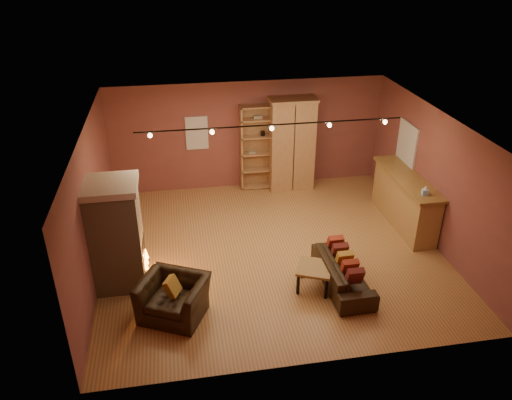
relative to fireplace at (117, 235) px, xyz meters
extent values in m
plane|color=olive|center=(3.04, 0.60, -1.06)|extent=(7.00, 7.00, 0.00)
plane|color=brown|center=(3.04, 0.60, 1.74)|extent=(7.00, 7.00, 0.00)
cube|color=brown|center=(3.04, 3.85, 0.34)|extent=(7.00, 0.02, 2.80)
cube|color=brown|center=(-0.46, 0.60, 0.34)|extent=(0.02, 6.50, 2.80)
cube|color=brown|center=(6.54, 0.60, 0.34)|extent=(0.02, 6.50, 2.80)
cube|color=tan|center=(-0.01, 0.00, -0.06)|extent=(0.90, 0.90, 2.00)
cube|color=beige|center=(-0.01, 0.00, 1.00)|extent=(0.98, 0.98, 0.12)
cube|color=black|center=(0.40, 0.00, -0.46)|extent=(0.10, 0.65, 0.55)
cone|color=orange|center=(0.46, 0.00, -0.58)|extent=(0.10, 0.10, 0.22)
cube|color=silver|center=(1.74, 3.83, 0.49)|extent=(0.56, 0.04, 0.86)
cube|color=tan|center=(3.28, 3.83, 0.06)|extent=(0.91, 0.04, 2.23)
cube|color=tan|center=(2.84, 3.67, 0.06)|extent=(0.04, 0.36, 2.23)
cube|color=tan|center=(3.71, 3.67, 0.06)|extent=(0.04, 0.36, 2.23)
cube|color=gray|center=(3.12, 3.67, -0.07)|extent=(0.18, 0.12, 0.05)
cube|color=black|center=(3.40, 3.67, 0.43)|extent=(0.10, 0.10, 0.12)
cube|color=tan|center=(3.28, 3.67, -1.02)|extent=(0.91, 0.36, 0.04)
cube|color=tan|center=(3.28, 3.67, -0.55)|extent=(0.91, 0.36, 0.03)
cube|color=tan|center=(3.28, 3.67, -0.10)|extent=(0.91, 0.36, 0.03)
cube|color=tan|center=(3.28, 3.67, 0.36)|extent=(0.91, 0.36, 0.04)
cube|color=tan|center=(3.28, 3.67, 0.82)|extent=(0.91, 0.36, 0.04)
cube|color=tan|center=(3.28, 3.67, 1.15)|extent=(0.91, 0.36, 0.04)
cube|color=tan|center=(4.12, 3.54, 0.12)|extent=(1.13, 0.61, 2.36)
cube|color=olive|center=(4.12, 3.24, 0.12)|extent=(0.02, 0.01, 2.26)
cube|color=tan|center=(4.12, 3.54, 1.33)|extent=(1.19, 0.67, 0.06)
cube|color=tan|center=(6.24, 1.20, -0.50)|extent=(0.54, 2.37, 1.13)
cube|color=olive|center=(6.24, 1.20, 0.10)|extent=(0.66, 2.49, 0.06)
cube|color=#89B6DB|center=(6.19, 0.32, 0.19)|extent=(0.13, 0.13, 0.12)
cone|color=white|center=(6.19, 0.32, 0.30)|extent=(0.08, 0.08, 0.10)
cube|color=silver|center=(6.51, 2.00, 0.59)|extent=(0.05, 0.90, 1.00)
imported|color=black|center=(4.13, -0.79, -0.70)|extent=(0.56, 1.85, 0.72)
cube|color=maroon|center=(4.14, -1.34, -0.47)|extent=(0.30, 0.23, 0.36)
cube|color=maroon|center=(4.14, -1.07, -0.47)|extent=(0.30, 0.23, 0.36)
cube|color=#AE7E2C|center=(4.13, -0.79, -0.47)|extent=(0.30, 0.23, 0.36)
cube|color=maroon|center=(4.13, -0.52, -0.47)|extent=(0.30, 0.23, 0.36)
cube|color=maroon|center=(4.13, -0.24, -0.47)|extent=(0.30, 0.23, 0.36)
imported|color=black|center=(0.95, -1.12, -0.58)|extent=(1.30, 1.12, 0.96)
cube|color=#AE7E2C|center=(0.95, -1.12, -0.46)|extent=(0.34, 0.37, 0.34)
cube|color=olive|center=(3.57, -0.80, -0.61)|extent=(0.82, 0.82, 0.05)
cube|color=black|center=(3.31, -1.06, -0.85)|extent=(0.05, 0.05, 0.42)
cube|color=black|center=(3.83, -1.06, -0.85)|extent=(0.05, 0.05, 0.42)
cube|color=black|center=(3.31, -0.54, -0.85)|extent=(0.05, 0.05, 0.42)
cube|color=black|center=(3.83, -0.54, -0.85)|extent=(0.05, 0.05, 0.42)
cylinder|color=black|center=(3.04, 0.80, 1.66)|extent=(5.20, 0.03, 0.03)
sphere|color=#FFD88C|center=(0.74, 0.80, 1.59)|extent=(0.09, 0.09, 0.09)
sphere|color=#FFD88C|center=(1.89, 0.80, 1.59)|extent=(0.09, 0.09, 0.09)
sphere|color=#FFD88C|center=(3.04, 0.80, 1.59)|extent=(0.09, 0.09, 0.09)
sphere|color=#FFD88C|center=(4.19, 0.80, 1.59)|extent=(0.09, 0.09, 0.09)
sphere|color=#FFD88C|center=(5.34, 0.80, 1.59)|extent=(0.09, 0.09, 0.09)
camera|label=1|loc=(1.20, -8.13, 4.82)|focal=35.00mm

